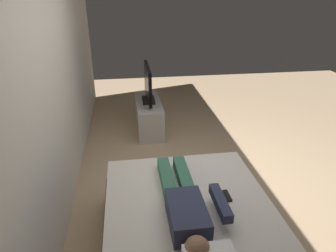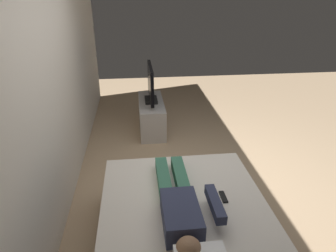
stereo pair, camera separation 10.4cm
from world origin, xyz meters
TOP-DOWN VIEW (x-y plane):
  - ground_plane at (0.00, 0.00)m, footprint 10.00×10.00m
  - back_wall at (0.40, 1.63)m, footprint 6.40×0.10m
  - bed at (-0.94, 0.43)m, footprint 1.92×1.50m
  - person at (-0.91, 0.48)m, footprint 1.26×0.46m
  - remote at (-0.76, 0.08)m, footprint 0.15×0.04m
  - tv_stand at (1.84, 0.55)m, footprint 1.10×0.40m
  - tv at (1.84, 0.55)m, footprint 0.88×0.20m

SIDE VIEW (x-z plane):
  - ground_plane at x=0.00m, z-range 0.00..0.00m
  - tv_stand at x=1.84m, z-range 0.00..0.50m
  - bed at x=-0.94m, z-range -0.01..0.53m
  - remote at x=-0.76m, z-range 0.54..0.56m
  - person at x=-0.91m, z-range 0.53..0.71m
  - tv at x=1.84m, z-range 0.49..1.08m
  - back_wall at x=0.40m, z-range 0.00..2.80m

